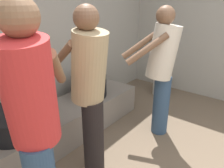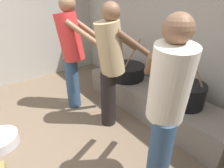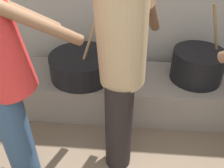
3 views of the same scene
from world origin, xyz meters
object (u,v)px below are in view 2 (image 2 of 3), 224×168
cooking_pot_secondary (185,94)px  cook_in_red_shirt (71,49)px  cook_in_cream_shirt (167,104)px  cook_in_tan_shirt (110,62)px  cooking_pot_main (126,71)px

cooking_pot_secondary → cook_in_red_shirt: (-1.35, -0.86, 0.42)m
cook_in_cream_shirt → cook_in_red_shirt: (-1.68, 0.01, 0.06)m
cook_in_red_shirt → cook_in_cream_shirt: bearing=-0.5°
cook_in_tan_shirt → cook_in_cream_shirt: (1.00, -0.20, -0.02)m
cook_in_tan_shirt → cook_in_cream_shirt: size_ratio=1.02×
cooking_pot_main → cook_in_tan_shirt: bearing=-57.9°
cook_in_red_shirt → cooking_pot_main: bearing=71.0°
cook_in_tan_shirt → cook_in_red_shirt: bearing=-164.4°
cook_in_cream_shirt → cooking_pot_main: bearing=149.1°
cooking_pot_main → cooking_pot_secondary: cooking_pot_secondary is taller
cooking_pot_main → cooking_pot_secondary: bearing=2.1°
cooking_pot_secondary → cooking_pot_main: bearing=-177.9°
cook_in_tan_shirt → cooking_pot_main: bearing=122.1°
cooking_pot_secondary → cook_in_red_shirt: 1.65m
cooking_pot_main → cook_in_red_shirt: cook_in_red_shirt is taller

